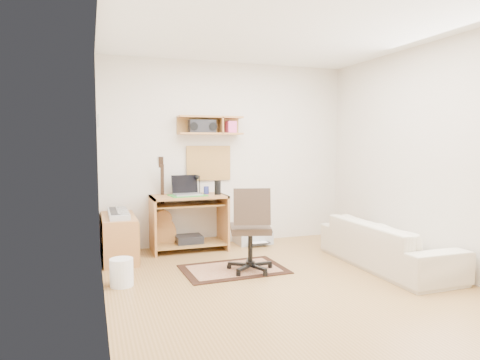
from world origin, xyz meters
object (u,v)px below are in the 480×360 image
object	(u,v)px
cabinet	(119,238)
sofa	(387,237)
printer	(253,237)
desk	(189,223)
task_chair	(250,229)

from	to	relation	value
cabinet	sofa	xyz separation A→B (m)	(2.96, -1.37, 0.08)
cabinet	printer	xyz separation A→B (m)	(1.89, 0.26, -0.19)
sofa	printer	bearing A→B (deg)	33.24
desk	task_chair	world-z (taller)	task_chair
printer	task_chair	bearing A→B (deg)	-113.25
sofa	desk	bearing A→B (deg)	52.77
printer	sofa	size ratio (longest dim) A/B	0.27
task_chair	desk	bearing A→B (deg)	126.30
task_chair	cabinet	size ratio (longest dim) A/B	1.09
task_chair	sofa	world-z (taller)	task_chair
task_chair	cabinet	xyz separation A→B (m)	(-1.38, 1.01, -0.22)
cabinet	desk	bearing A→B (deg)	10.66
cabinet	printer	size ratio (longest dim) A/B	1.82
task_chair	cabinet	world-z (taller)	task_chair
printer	sofa	distance (m)	1.97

